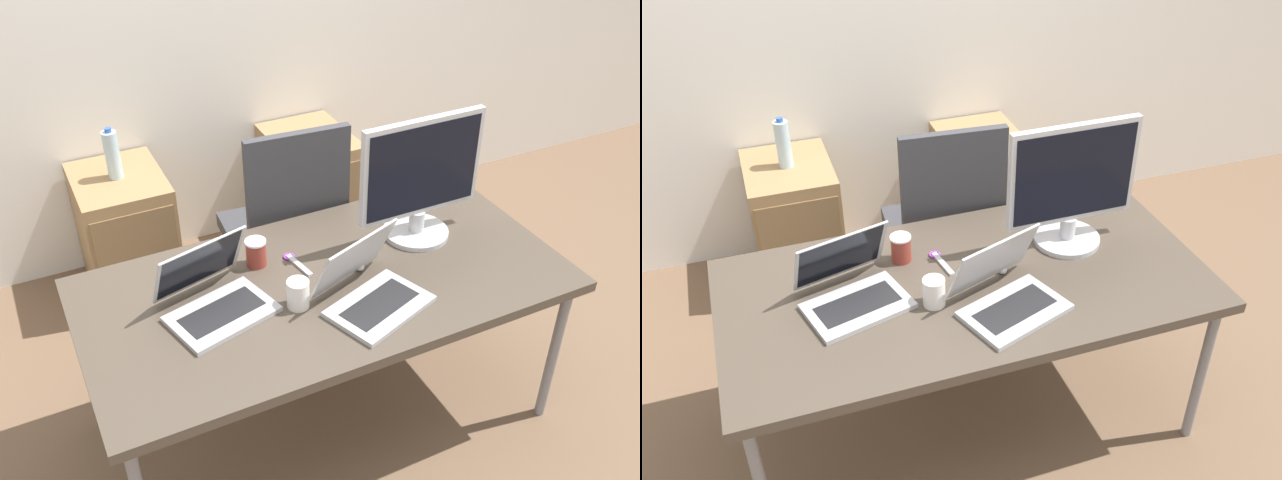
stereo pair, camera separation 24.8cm
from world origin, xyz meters
TOP-DOWN VIEW (x-y plane):
  - ground_plane at (0.00, 0.00)m, footprint 14.00×14.00m
  - desk at (0.00, 0.00)m, footprint 1.73×0.87m
  - office_chair at (0.14, 0.68)m, footprint 0.56×0.58m
  - cabinet_left at (-0.48, 1.22)m, footprint 0.41×0.51m
  - cabinet_right at (0.52, 1.22)m, footprint 0.41×0.51m
  - water_bottle at (-0.48, 1.22)m, footprint 0.07×0.07m
  - laptop_left at (-0.40, 0.03)m, footprint 0.39×0.39m
  - laptop_right at (0.09, -0.17)m, footprint 0.40×0.41m
  - monitor at (0.45, 0.11)m, footprint 0.50×0.25m
  - mouse at (0.14, 0.01)m, footprint 0.04×0.06m
  - coffee_cup_white at (-0.14, -0.08)m, footprint 0.08×0.08m
  - coffee_cup_brown at (-0.18, 0.20)m, footprint 0.08×0.08m
  - scissors at (-0.05, 0.14)m, footprint 0.06×0.17m

SIDE VIEW (x-z plane):
  - ground_plane at x=0.00m, z-range 0.00..0.00m
  - cabinet_left at x=-0.48m, z-range 0.00..0.62m
  - cabinet_right at x=0.52m, z-range 0.00..0.62m
  - office_chair at x=0.14m, z-range -0.14..0.90m
  - desk at x=0.00m, z-range 0.31..1.01m
  - scissors at x=-0.05m, z-range 0.70..0.71m
  - mouse at x=0.14m, z-range 0.70..0.73m
  - water_bottle at x=-0.48m, z-range 0.62..0.87m
  - laptop_right at x=0.09m, z-range 0.63..0.86m
  - laptop_left at x=-0.40m, z-range 0.63..0.86m
  - coffee_cup_white at x=-0.14m, z-range 0.70..0.80m
  - coffee_cup_brown at x=-0.18m, z-range 0.70..0.81m
  - monitor at x=0.45m, z-range 0.69..1.18m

